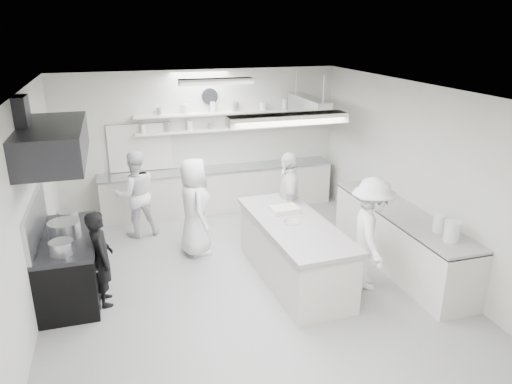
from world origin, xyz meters
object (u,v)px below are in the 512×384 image
object	(u,v)px
back_counter	(219,189)
right_counter	(400,239)
cook_stove	(101,258)
stove	(70,267)
cook_back	(136,194)
prep_island	(293,252)

from	to	relation	value
back_counter	right_counter	xyz separation A→B (m)	(2.35, -3.40, 0.01)
cook_stove	stove	bearing A→B (deg)	41.87
back_counter	cook_stove	world-z (taller)	cook_stove
stove	cook_stove	bearing A→B (deg)	-40.77
cook_stove	cook_back	world-z (taller)	cook_back
back_counter	cook_stove	size ratio (longest dim) A/B	3.47
cook_back	prep_island	bearing A→B (deg)	124.46
stove	right_counter	xyz separation A→B (m)	(5.25, -0.60, 0.02)
back_counter	stove	bearing A→B (deg)	-136.01
stove	cook_back	bearing A→B (deg)	60.29
prep_island	cook_stove	xyz separation A→B (m)	(-2.89, 0.12, 0.25)
right_counter	cook_stove	world-z (taller)	cook_stove
right_counter	cook_stove	xyz separation A→B (m)	(-4.78, 0.19, 0.25)
stove	cook_stove	size ratio (longest dim) A/B	1.25
prep_island	cook_back	world-z (taller)	cook_back
stove	back_counter	distance (m)	4.03
right_counter	prep_island	xyz separation A→B (m)	(-1.88, 0.07, -0.00)
stove	cook_back	size ratio (longest dim) A/B	1.08
prep_island	right_counter	bearing A→B (deg)	-4.91
cook_stove	right_counter	bearing A→B (deg)	-99.66
cook_back	right_counter	bearing A→B (deg)	140.41
back_counter	cook_stove	xyz separation A→B (m)	(-2.43, -3.21, 0.26)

